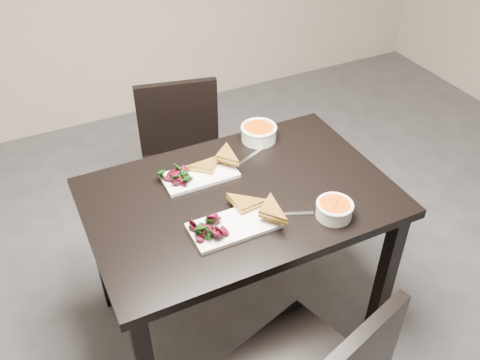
{
  "coord_description": "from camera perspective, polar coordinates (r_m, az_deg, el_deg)",
  "views": [
    {
      "loc": [
        -0.82,
        -0.99,
        2.07
      ],
      "look_at": [
        -0.13,
        0.44,
        0.82
      ],
      "focal_mm": 38.93,
      "sensor_mm": 36.0,
      "label": 1
    }
  ],
  "objects": [
    {
      "name": "salad_near",
      "position": [
        1.86,
        -3.44,
        -5.24
      ],
      "size": [
        0.1,
        0.09,
        0.05
      ],
      "primitive_type": null,
      "color": "black",
      "rests_on": "plate_near"
    },
    {
      "name": "soup_bowl_near",
      "position": [
        1.97,
        10.31,
        -3.12
      ],
      "size": [
        0.14,
        0.14,
        0.06
      ],
      "color": "white",
      "rests_on": "table"
    },
    {
      "name": "cutlery_near",
      "position": [
        1.98,
        5.51,
        -3.71
      ],
      "size": [
        0.17,
        0.08,
        0.0
      ],
      "primitive_type": "cube",
      "rotation": [
        0.0,
        0.0,
        -0.39
      ],
      "color": "silver",
      "rests_on": "table"
    },
    {
      "name": "plate_near",
      "position": [
        1.91,
        -0.64,
        -5.02
      ],
      "size": [
        0.33,
        0.16,
        0.02
      ],
      "primitive_type": "cube",
      "color": "white",
      "rests_on": "table"
    },
    {
      "name": "table",
      "position": [
        2.13,
        0.0,
        -3.57
      ],
      "size": [
        1.2,
        0.8,
        0.75
      ],
      "color": "black",
      "rests_on": "ground"
    },
    {
      "name": "soup_bowl_far",
      "position": [
        2.35,
        2.07,
        5.27
      ],
      "size": [
        0.16,
        0.16,
        0.07
      ],
      "color": "white",
      "rests_on": "table"
    },
    {
      "name": "salad_far",
      "position": [
        2.11,
        -7.0,
        0.39
      ],
      "size": [
        0.1,
        0.09,
        0.04
      ],
      "primitive_type": null,
      "color": "black",
      "rests_on": "plate_far"
    },
    {
      "name": "cutlery_far",
      "position": [
        2.27,
        1.28,
        2.67
      ],
      "size": [
        0.17,
        0.09,
        0.0
      ],
      "primitive_type": "cube",
      "rotation": [
        0.0,
        0.0,
        0.41
      ],
      "color": "silver",
      "rests_on": "table"
    },
    {
      "name": "sandwich_near",
      "position": [
        1.92,
        0.91,
        -3.41
      ],
      "size": [
        0.17,
        0.14,
        0.05
      ],
      "primitive_type": null,
      "rotation": [
        0.0,
        0.0,
        0.09
      ],
      "color": "olive",
      "rests_on": "plate_near"
    },
    {
      "name": "chair_far",
      "position": [
        2.75,
        -6.24,
        2.71
      ],
      "size": [
        0.5,
        0.5,
        0.85
      ],
      "rotation": [
        0.0,
        0.0,
        -0.21
      ],
      "color": "black",
      "rests_on": "ground"
    },
    {
      "name": "plate_far",
      "position": [
        2.15,
        -4.45,
        0.5
      ],
      "size": [
        0.31,
        0.15,
        0.02
      ],
      "primitive_type": "cube",
      "color": "white",
      "rests_on": "table"
    },
    {
      "name": "sandwich_far",
      "position": [
        2.14,
        -2.73,
        1.43
      ],
      "size": [
        0.19,
        0.19,
        0.05
      ],
      "primitive_type": null,
      "rotation": [
        0.0,
        0.0,
        0.86
      ],
      "color": "olive",
      "rests_on": "plate_far"
    }
  ]
}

